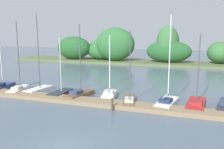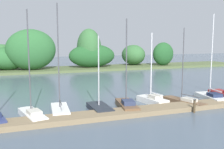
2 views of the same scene
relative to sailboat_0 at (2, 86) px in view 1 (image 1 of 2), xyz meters
name	(u,v)px [view 1 (image 1 of 2)]	position (x,y,z in m)	size (l,w,h in m)	color
dock_pier	(114,104)	(13.57, -1.69, -0.19)	(29.70, 1.80, 0.35)	#847051
far_shore	(139,50)	(8.79, 27.89, 2.29)	(65.23, 8.64, 7.53)	#56663D
sailboat_0	(2,86)	(0.00, 0.00, 0.00)	(2.12, 4.29, 7.00)	navy
sailboat_1	(20,89)	(2.56, -0.22, -0.03)	(1.85, 4.00, 7.29)	white
sailboat_2	(40,89)	(4.54, 0.46, -0.03)	(1.43, 3.61, 7.86)	white
sailboat_3	(61,92)	(7.41, 0.01, -0.09)	(1.31, 3.28, 5.61)	#232833
sailboat_4	(80,94)	(9.58, -0.14, 0.00)	(1.75, 3.93, 6.89)	brown
sailboat_5	(109,94)	(12.28, 0.76, 0.00)	(1.70, 3.30, 5.90)	white
sailboat_6	(129,100)	(14.59, -0.45, -0.07)	(1.85, 4.21, 6.29)	brown
sailboat_7	(167,102)	(17.80, -0.01, -0.02)	(1.73, 3.89, 7.55)	white
sailboat_8	(196,103)	(20.12, 0.45, -0.06)	(1.64, 4.47, 6.05)	maroon
mooring_piling_1	(112,105)	(13.83, -2.83, 0.13)	(0.20, 0.20, 0.97)	#4C3D28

